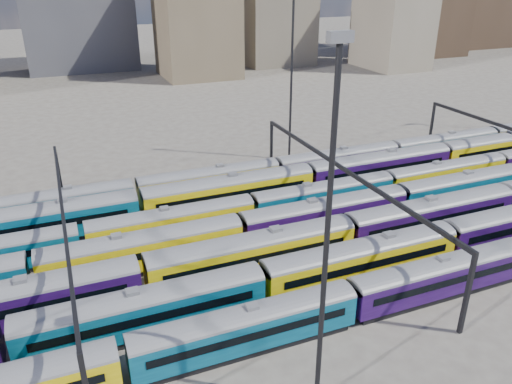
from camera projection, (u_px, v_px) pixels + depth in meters
name	position (u px, v px, depth m)	size (l,w,h in m)	color
ground	(262.00, 245.00, 56.17)	(500.00, 500.00, 0.00)	#48433D
rake_1	(362.00, 256.00, 48.82)	(105.49, 3.09, 5.21)	black
rake_2	(142.00, 273.00, 45.92)	(131.98, 3.22, 5.43)	black
rake_3	(325.00, 212.00, 57.83)	(146.86, 3.07, 5.17)	black
rake_4	(252.00, 206.00, 59.67)	(116.46, 2.84, 4.77)	black
rake_5	(139.00, 203.00, 59.40)	(135.98, 3.31, 5.60)	black
rake_6	(209.00, 179.00, 67.32)	(139.49, 2.91, 4.90)	black
gantry_1	(64.00, 223.00, 46.48)	(0.35, 40.35, 8.03)	black
gantry_2	(343.00, 177.00, 56.84)	(0.35, 40.35, 8.03)	black
mast_2	(327.00, 231.00, 30.14)	(1.40, 0.50, 25.60)	black
mast_3	(292.00, 73.00, 75.90)	(1.40, 0.50, 25.60)	black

